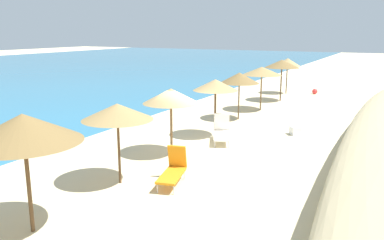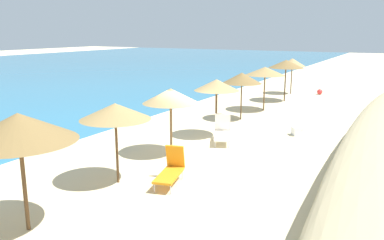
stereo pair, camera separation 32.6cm
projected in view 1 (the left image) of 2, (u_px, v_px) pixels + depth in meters
The scene contains 13 objects.
ground_plane at pixel (199, 153), 15.41m from camera, with size 160.00×160.00×0.00m, color beige.
beach_umbrella_3 at pixel (23, 128), 8.87m from camera, with size 2.64×2.64×2.86m.
beach_umbrella_4 at pixel (117, 112), 11.91m from camera, with size 2.17×2.17×2.53m.
beach_umbrella_5 at pixel (171, 96), 14.77m from camera, with size 2.13×2.13×2.57m.
beach_umbrella_6 at pixel (215, 85), 17.37m from camera, with size 1.99×1.99×2.59m.
beach_umbrella_7 at pixel (239, 78), 20.84m from camera, with size 2.09×2.09×2.52m.
beach_umbrella_8 at pixel (262, 71), 23.24m from camera, with size 2.31×2.31×2.60m.
beach_umbrella_9 at pixel (282, 64), 26.40m from camera, with size 2.31×2.31×2.78m.
beach_umbrella_10 at pixel (288, 62), 29.57m from camera, with size 1.94×1.94×2.66m.
lounge_chair_0 at pixel (222, 132), 16.95m from camera, with size 1.84×1.31×1.16m.
lounge_chair_1 at pixel (173, 170), 12.27m from camera, with size 1.64×0.96×1.12m.
beach_ball at pixel (315, 91), 29.80m from camera, with size 0.40×0.40×0.40m, color red.
cooler_box at pixel (295, 131), 18.13m from camera, with size 0.48×0.40×0.38m, color white.
Camera 1 is at (-13.16, -6.65, 4.66)m, focal length 37.01 mm.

